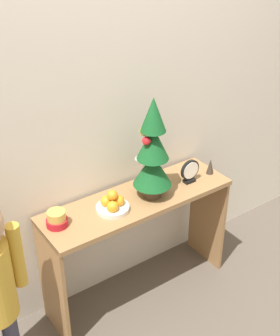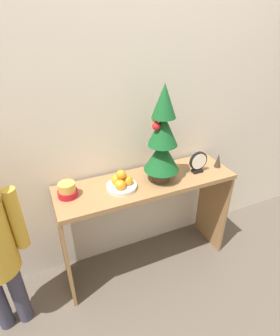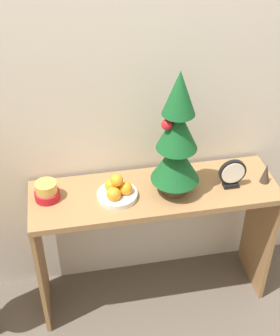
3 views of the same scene
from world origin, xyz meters
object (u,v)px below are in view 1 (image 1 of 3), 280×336
Objects in this scene: desk_clock at (190,171)px; figurine at (210,166)px; fruit_bowl at (113,204)px; mini_tree at (153,152)px; singing_bowl at (57,219)px.

figurine is (0.17, 0.01, -0.02)m from desk_clock.
fruit_bowl is 0.70m from figurine.
singing_bowl is (-0.58, 0.06, -0.24)m from mini_tree.
mini_tree is at bearing 177.08° from desk_clock.
figurine is (0.44, -0.01, -0.24)m from mini_tree.
desk_clock is (0.85, -0.07, 0.03)m from singing_bowl.
figurine reaches higher than singing_bowl.
desk_clock is at bearing -2.92° from mini_tree.
figurine is at bearing -1.16° from fruit_bowl.
desk_clock is (0.27, -0.01, -0.21)m from mini_tree.
singing_bowl is 0.77× the size of desk_clock.
fruit_bowl is 1.24× the size of desk_clock.
desk_clock reaches higher than singing_bowl.
mini_tree is at bearing -1.20° from fruit_bowl.
desk_clock is at bearing -178.31° from figurine.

